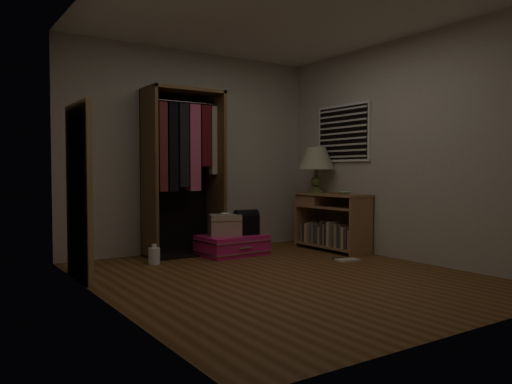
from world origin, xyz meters
TOP-DOWN VIEW (x-y plane):
  - ground at (0.00, 0.00)m, footprint 4.00×4.00m
  - room_walls at (0.08, 0.04)m, footprint 3.52×4.02m
  - console_bookshelf at (1.54, 1.04)m, footprint 0.42×1.12m
  - open_wardrobe at (-0.23, 1.77)m, footprint 0.98×0.50m
  - floor_mirror at (-1.70, 1.00)m, footprint 0.06×0.80m
  - pink_suitcase at (0.24, 1.40)m, footprint 0.84×0.63m
  - train_case at (0.16, 1.43)m, footprint 0.46×0.38m
  - black_bag at (0.42, 1.36)m, footprint 0.31×0.22m
  - table_lamp at (1.54, 1.32)m, footprint 0.52×0.52m
  - brass_tray at (1.54, 0.88)m, footprint 0.26×0.26m
  - ceramic_bowl at (1.49, 0.72)m, footprint 0.19×0.19m
  - white_jug at (-0.81, 1.35)m, footprint 0.17×0.17m
  - floor_book at (1.15, 0.33)m, footprint 0.29×0.25m

SIDE VIEW (x-z plane):
  - ground at x=0.00m, z-range 0.00..0.00m
  - floor_book at x=1.15m, z-range 0.00..0.02m
  - white_jug at x=-0.81m, z-range -0.02..0.21m
  - pink_suitcase at x=0.24m, z-range 0.00..0.25m
  - train_case at x=0.16m, z-range 0.24..0.52m
  - console_bookshelf at x=1.54m, z-range 0.02..0.77m
  - black_bag at x=0.42m, z-range 0.25..0.57m
  - brass_tray at x=1.54m, z-range 0.75..0.76m
  - ceramic_bowl at x=1.49m, z-range 0.75..0.79m
  - floor_mirror at x=-1.70m, z-range 0.00..1.70m
  - table_lamp at x=1.54m, z-range 0.89..1.51m
  - open_wardrobe at x=-0.23m, z-range 0.18..2.23m
  - room_walls at x=0.08m, z-range 0.20..2.80m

